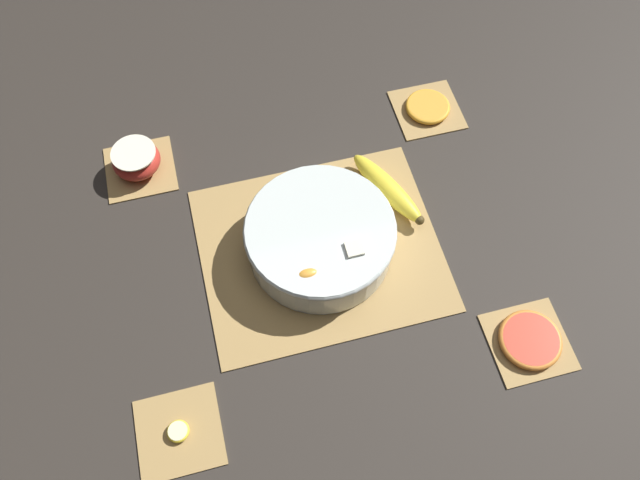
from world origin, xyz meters
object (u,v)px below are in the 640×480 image
Objects in this scene: fruit_salad_bowl at (320,237)px; banana_coin_single at (178,431)px; apple_half at (136,160)px; whole_banana at (388,189)px; orange_slice_whole at (428,107)px; grapefruit_slice at (530,340)px.

fruit_salad_bowl is 7.43× the size of banana_coin_single.
whole_banana is at bearing 158.20° from apple_half.
banana_coin_single is (0.56, 0.49, -0.00)m from orange_slice_whole.
apple_half reaches higher than whole_banana.
apple_half is 2.57× the size of banana_coin_single.
fruit_salad_bowl is at bearing 27.82° from whole_banana.
fruit_salad_bowl is at bearing 138.83° from apple_half.
apple_half is at bearing 0.00° from orange_slice_whole.
banana_coin_single is 0.56m from grapefruit_slice.
orange_slice_whole is (-0.28, -0.25, -0.04)m from fruit_salad_bowl.
fruit_salad_bowl is at bearing 41.22° from orange_slice_whole.
whole_banana is (-0.14, -0.08, -0.02)m from fruit_salad_bowl.
orange_slice_whole is 0.49m from grapefruit_slice.
apple_half is (0.28, -0.25, -0.02)m from fruit_salad_bowl.
orange_slice_whole is at bearing 180.00° from apple_half.
orange_slice_whole is 2.56× the size of banana_coin_single.
apple_half is (0.43, -0.17, 0.01)m from whole_banana.
fruit_salad_bowl is 0.38m from banana_coin_single.
grapefruit_slice is (0.00, 0.49, 0.00)m from orange_slice_whole.
fruit_salad_bowl is 0.38m from orange_slice_whole.
fruit_salad_bowl is 0.38m from apple_half.
orange_slice_whole is at bearing -90.00° from grapefruit_slice.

